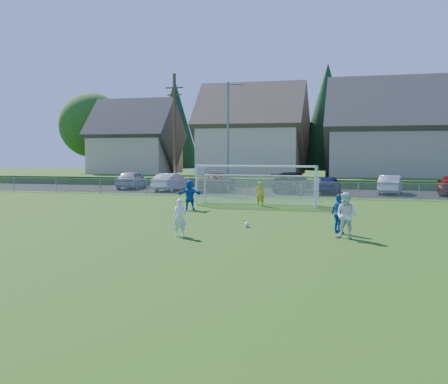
% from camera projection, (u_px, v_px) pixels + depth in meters
% --- Properties ---
extents(ground, '(160.00, 160.00, 0.00)m').
position_uv_depth(ground, '(160.00, 253.00, 17.04)').
color(ground, '#193D0C').
rests_on(ground, ground).
extents(asphalt_lot, '(60.00, 60.00, 0.00)m').
position_uv_depth(asphalt_lot, '(285.00, 192.00, 43.53)').
color(asphalt_lot, black).
rests_on(asphalt_lot, ground).
extents(grass_embankment, '(70.00, 6.00, 0.80)m').
position_uv_depth(grass_embankment, '(296.00, 182.00, 50.72)').
color(grass_embankment, '#1E420F').
rests_on(grass_embankment, ground).
extents(soccer_ball, '(0.22, 0.22, 0.22)m').
position_uv_depth(soccer_ball, '(247.00, 225.00, 22.88)').
color(soccer_ball, white).
rests_on(soccer_ball, ground).
extents(player_white_a, '(0.59, 0.45, 1.46)m').
position_uv_depth(player_white_a, '(180.00, 218.00, 20.31)').
color(player_white_a, silver).
rests_on(player_white_a, ground).
extents(player_white_b, '(1.02, 0.90, 1.76)m').
position_uv_depth(player_white_b, '(346.00, 216.00, 19.71)').
color(player_white_b, silver).
rests_on(player_white_b, ground).
extents(player_blue_a, '(0.85, 0.98, 1.58)m').
position_uv_depth(player_blue_a, '(339.00, 214.00, 21.05)').
color(player_blue_a, '#124FAD').
rests_on(player_blue_a, ground).
extents(player_blue_b, '(1.63, 1.15, 1.69)m').
position_uv_depth(player_blue_b, '(190.00, 195.00, 29.78)').
color(player_blue_b, '#124FAD').
rests_on(player_blue_b, ground).
extents(goalkeeper, '(0.62, 0.49, 1.50)m').
position_uv_depth(goalkeeper, '(260.00, 194.00, 31.85)').
color(goalkeeper, '#BDC417').
rests_on(goalkeeper, ground).
extents(car_a, '(2.47, 4.92, 1.61)m').
position_uv_depth(car_a, '(132.00, 180.00, 47.34)').
color(car_a, '#9C9EA3').
rests_on(car_a, ground).
extents(car_b, '(2.10, 4.62, 1.47)m').
position_uv_depth(car_b, '(171.00, 182.00, 44.87)').
color(car_b, white).
rests_on(car_b, ground).
extents(car_c, '(2.78, 5.53, 1.50)m').
position_uv_depth(car_c, '(217.00, 182.00, 44.81)').
color(car_c, '#5C140A').
rests_on(car_c, ground).
extents(car_d, '(2.99, 5.92, 1.65)m').
position_uv_depth(car_d, '(292.00, 182.00, 43.47)').
color(car_d, black).
rests_on(car_d, ground).
extents(car_e, '(1.99, 4.36, 1.45)m').
position_uv_depth(car_e, '(328.00, 185.00, 41.50)').
color(car_e, '#141949').
rests_on(car_e, ground).
extents(car_f, '(2.11, 4.62, 1.47)m').
position_uv_depth(car_f, '(390.00, 185.00, 41.26)').
color(car_f, silver).
rests_on(car_f, ground).
extents(soccer_goal, '(7.42, 1.90, 2.50)m').
position_uv_depth(soccer_goal, '(258.00, 179.00, 32.38)').
color(soccer_goal, white).
rests_on(soccer_goal, ground).
extents(chainlink_fence, '(52.06, 0.06, 1.20)m').
position_uv_depth(chainlink_fence, '(274.00, 189.00, 38.18)').
color(chainlink_fence, gray).
rests_on(chainlink_fence, ground).
extents(streetlight, '(1.38, 0.18, 9.00)m').
position_uv_depth(streetlight, '(228.00, 133.00, 42.87)').
color(streetlight, slate).
rests_on(streetlight, ground).
extents(utility_pole, '(1.60, 0.26, 10.00)m').
position_uv_depth(utility_pole, '(175.00, 131.00, 45.11)').
color(utility_pole, '#473321').
rests_on(utility_pole, ground).
extents(houses_row, '(53.90, 11.45, 13.27)m').
position_uv_depth(houses_row, '(324.00, 115.00, 56.88)').
color(houses_row, tan).
rests_on(houses_row, ground).
extents(tree_row, '(65.98, 12.36, 13.80)m').
position_uv_depth(tree_row, '(320.00, 122.00, 63.19)').
color(tree_row, '#382616').
rests_on(tree_row, ground).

